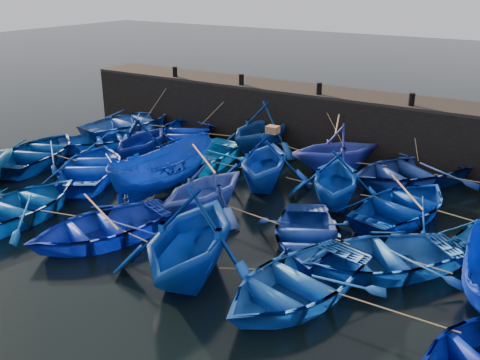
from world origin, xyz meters
The scene contains 31 objects.
ground centered at (0.00, 0.00, 0.00)m, with size 120.00×120.00×0.00m, color black.
quay_wall centered at (0.00, 10.50, 1.25)m, with size 26.00×2.50×2.50m, color black.
quay_top centered at (0.00, 10.50, 2.56)m, with size 26.00×2.50×0.12m, color black.
bollard_0 centered at (-8.00, 9.60, 2.87)m, with size 0.24×0.24×0.50m, color black.
bollard_1 centered at (-4.00, 9.60, 2.87)m, with size 0.24×0.24×0.50m, color black.
bollard_2 centered at (0.00, 9.60, 2.87)m, with size 0.24×0.24×0.50m, color black.
bollard_3 centered at (4.00, 9.60, 2.87)m, with size 0.24×0.24×0.50m, color black.
boat_0 centered at (-9.24, 7.46, 0.54)m, with size 3.75×5.24×1.09m, color #224AA3.
boat_1 centered at (-5.92, 7.73, 0.50)m, with size 3.46×4.84×1.00m, color #031DA6.
boat_2 centered at (-2.06, 8.20, 1.14)m, with size 3.74×4.33×2.28m, color navy.
boat_3 centered at (1.76, 7.58, 0.99)m, with size 3.25×3.78×1.99m, color #2938A1.
boat_4 centered at (4.67, 7.89, 0.54)m, with size 3.70×5.18×1.07m, color navy.
boat_6 centered at (-8.39, 4.85, 0.43)m, with size 2.96×4.14×0.86m, color navy.
boat_7 centered at (-5.70, 4.41, 0.98)m, with size 3.20×3.71×1.95m, color navy.
boat_8 centered at (-3.20, 4.62, 0.53)m, with size 3.68×5.14×1.07m, color #0966BE.
boat_9 centered at (0.16, 4.67, 1.07)m, with size 3.50×4.06×2.14m, color #0B37A5.
boat_10 centered at (3.07, 4.55, 1.02)m, with size 3.33×3.86×2.03m, color #043898.
boat_11 centered at (5.44, 4.64, 0.48)m, with size 3.28×4.58×0.95m, color #002A90.
boat_13 centered at (-9.22, 1.86, 0.51)m, with size 3.50×4.89×1.01m, color navy.
boat_14 centered at (-5.97, 1.81, 0.50)m, with size 3.44×4.80×1.00m, color #0832C9.
boat_15 centered at (-2.62, 2.11, 0.90)m, with size 1.76×4.66×1.80m, color navy.
boat_16 centered at (-0.23, 1.37, 0.99)m, with size 3.25×3.77×1.98m, color blue.
boat_17 centered at (3.65, 1.06, 0.43)m, with size 2.98×4.17×0.86m, color navy.
boat_18 centered at (5.90, 0.99, 0.47)m, with size 3.24×4.53×0.94m, color blue.
boat_21 centered at (-5.12, -2.13, 0.49)m, with size 3.36×4.70×0.97m, color #064593.
boat_22 centered at (-1.75, -1.75, 0.47)m, with size 3.25×4.55×0.94m, color #112BC1.
boat_23 centered at (1.77, -1.99, 1.23)m, with size 4.04×4.68×2.46m, color navy.
boat_24 centered at (4.56, -1.45, 0.48)m, with size 3.33×4.65×0.96m, color blue.
wooden_crate centered at (0.46, 4.67, 2.27)m, with size 0.43×0.36×0.26m, color brown.
mooring_ropes centered at (-0.24, 5.02, 0.88)m, with size 18.32×11.67×2.10m.
loose_oars centered at (1.31, 2.96, 1.50)m, with size 9.45×11.41×1.10m.
Camera 1 is at (9.47, -11.68, 7.50)m, focal length 40.00 mm.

